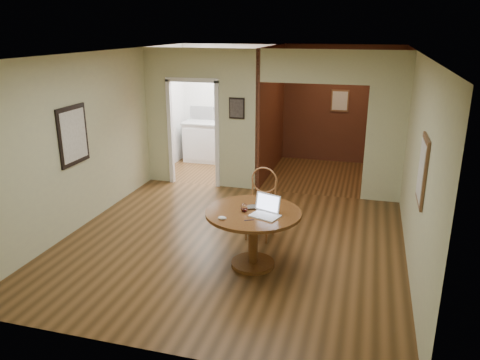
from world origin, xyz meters
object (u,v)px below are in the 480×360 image
(chair, at_px, (262,199))
(open_laptop, at_px, (266,210))
(dining_table, at_px, (253,226))
(closed_laptop, at_px, (259,208))

(chair, xyz_separation_m, open_laptop, (0.29, -1.02, 0.25))
(dining_table, xyz_separation_m, closed_laptop, (0.06, 0.10, 0.22))
(dining_table, distance_m, chair, 0.96)
(dining_table, xyz_separation_m, chair, (-0.11, 0.96, 0.02))
(chair, bearing_deg, open_laptop, -67.15)
(chair, height_order, closed_laptop, chair)
(chair, relative_size, open_laptop, 2.57)
(open_laptop, bearing_deg, closed_laptop, 147.44)
(closed_laptop, bearing_deg, open_laptop, -78.67)
(dining_table, height_order, chair, chair)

